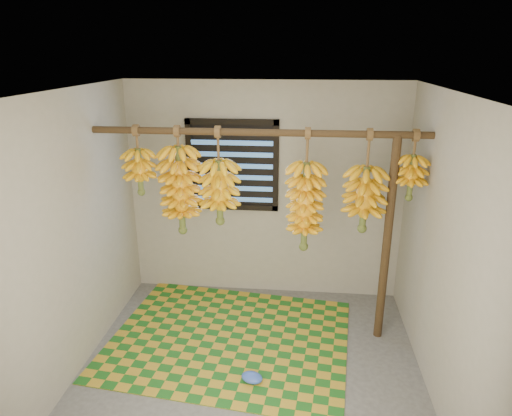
# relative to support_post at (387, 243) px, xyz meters

# --- Properties ---
(floor) EXTENTS (3.00, 3.00, 0.01)m
(floor) POSITION_rel_support_post_xyz_m (-1.20, -0.70, -1.00)
(floor) COLOR #4F4F4F
(floor) RESTS_ON ground
(ceiling) EXTENTS (3.00, 3.00, 0.01)m
(ceiling) POSITION_rel_support_post_xyz_m (-1.20, -0.70, 1.40)
(ceiling) COLOR silver
(ceiling) RESTS_ON wall_back
(wall_back) EXTENTS (3.00, 0.01, 2.40)m
(wall_back) POSITION_rel_support_post_xyz_m (-1.20, 0.80, 0.20)
(wall_back) COLOR gray
(wall_back) RESTS_ON floor
(wall_left) EXTENTS (0.01, 3.00, 2.40)m
(wall_left) POSITION_rel_support_post_xyz_m (-2.71, -0.70, 0.20)
(wall_left) COLOR gray
(wall_left) RESTS_ON floor
(wall_right) EXTENTS (0.01, 3.00, 2.40)m
(wall_right) POSITION_rel_support_post_xyz_m (0.30, -0.70, 0.20)
(wall_right) COLOR gray
(wall_right) RESTS_ON floor
(window) EXTENTS (1.00, 0.04, 1.00)m
(window) POSITION_rel_support_post_xyz_m (-1.55, 0.78, 0.50)
(window) COLOR black
(window) RESTS_ON wall_back
(hanging_pole) EXTENTS (3.00, 0.06, 0.06)m
(hanging_pole) POSITION_rel_support_post_xyz_m (-1.20, 0.00, 1.00)
(hanging_pole) COLOR #422F18
(hanging_pole) RESTS_ON wall_left
(support_post) EXTENTS (0.08, 0.08, 2.00)m
(support_post) POSITION_rel_support_post_xyz_m (0.00, 0.00, 0.00)
(support_post) COLOR #422F18
(support_post) RESTS_ON floor
(woven_mat) EXTENTS (2.45, 2.05, 0.01)m
(woven_mat) POSITION_rel_support_post_xyz_m (-1.46, -0.21, -0.99)
(woven_mat) COLOR #1B5D1B
(woven_mat) RESTS_ON floor
(plastic_bag) EXTENTS (0.23, 0.20, 0.08)m
(plastic_bag) POSITION_rel_support_post_xyz_m (-1.17, -0.80, -0.95)
(plastic_bag) COLOR blue
(plastic_bag) RESTS_ON woven_mat
(banana_bunch_a) EXTENTS (0.30, 0.30, 0.65)m
(banana_bunch_a) POSITION_rel_support_post_xyz_m (-2.30, 0.00, 0.62)
(banana_bunch_a) COLOR brown
(banana_bunch_a) RESTS_ON hanging_pole
(banana_bunch_b) EXTENTS (0.38, 0.38, 1.02)m
(banana_bunch_b) POSITION_rel_support_post_xyz_m (-1.92, 0.00, 0.45)
(banana_bunch_b) COLOR brown
(banana_bunch_b) RESTS_ON hanging_pole
(banana_bunch_c) EXTENTS (0.37, 0.37, 0.91)m
(banana_bunch_c) POSITION_rel_support_post_xyz_m (-1.55, -0.00, 0.44)
(banana_bunch_c) COLOR brown
(banana_bunch_c) RESTS_ON hanging_pole
(banana_bunch_d) EXTENTS (0.33, 0.33, 1.14)m
(banana_bunch_d) POSITION_rel_support_post_xyz_m (-0.76, 0.00, 0.33)
(banana_bunch_d) COLOR brown
(banana_bunch_d) RESTS_ON hanging_pole
(banana_bunch_e) EXTENTS (0.37, 0.37, 0.94)m
(banana_bunch_e) POSITION_rel_support_post_xyz_m (-0.24, 0.00, 0.41)
(banana_bunch_e) COLOR brown
(banana_bunch_e) RESTS_ON hanging_pole
(banana_bunch_f) EXTENTS (0.28, 0.28, 0.63)m
(banana_bunch_f) POSITION_rel_support_post_xyz_m (0.15, 0.00, 0.63)
(banana_bunch_f) COLOR brown
(banana_bunch_f) RESTS_ON hanging_pole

